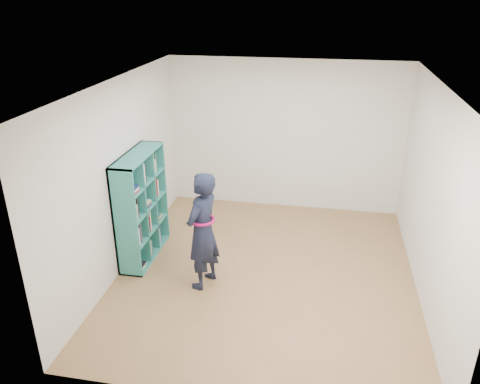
# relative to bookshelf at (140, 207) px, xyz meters

# --- Properties ---
(floor) EXTENTS (4.50, 4.50, 0.00)m
(floor) POSITION_rel_bookshelf_xyz_m (1.84, -0.15, -0.78)
(floor) COLOR #916541
(floor) RESTS_ON ground
(ceiling) EXTENTS (4.50, 4.50, 0.00)m
(ceiling) POSITION_rel_bookshelf_xyz_m (1.84, -0.15, 1.82)
(ceiling) COLOR white
(ceiling) RESTS_ON wall_back
(wall_left) EXTENTS (0.02, 4.50, 2.60)m
(wall_left) POSITION_rel_bookshelf_xyz_m (-0.16, -0.15, 0.52)
(wall_left) COLOR silver
(wall_left) RESTS_ON floor
(wall_right) EXTENTS (0.02, 4.50, 2.60)m
(wall_right) POSITION_rel_bookshelf_xyz_m (3.84, -0.15, 0.52)
(wall_right) COLOR silver
(wall_right) RESTS_ON floor
(wall_back) EXTENTS (4.00, 0.02, 2.60)m
(wall_back) POSITION_rel_bookshelf_xyz_m (1.84, 2.10, 0.52)
(wall_back) COLOR silver
(wall_back) RESTS_ON floor
(wall_front) EXTENTS (4.00, 0.02, 2.60)m
(wall_front) POSITION_rel_bookshelf_xyz_m (1.84, -2.40, 0.52)
(wall_front) COLOR silver
(wall_front) RESTS_ON floor
(bookshelf) EXTENTS (0.34, 1.18, 1.57)m
(bookshelf) POSITION_rel_bookshelf_xyz_m (0.00, 0.00, 0.00)
(bookshelf) COLOR #287E76
(bookshelf) RESTS_ON floor
(person) EXTENTS (0.54, 0.67, 1.59)m
(person) POSITION_rel_bookshelf_xyz_m (1.07, -0.55, 0.02)
(person) COLOR black
(person) RESTS_ON floor
(smartphone) EXTENTS (0.04, 0.09, 0.13)m
(smartphone) POSITION_rel_bookshelf_xyz_m (0.97, -0.42, 0.12)
(smartphone) COLOR silver
(smartphone) RESTS_ON person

